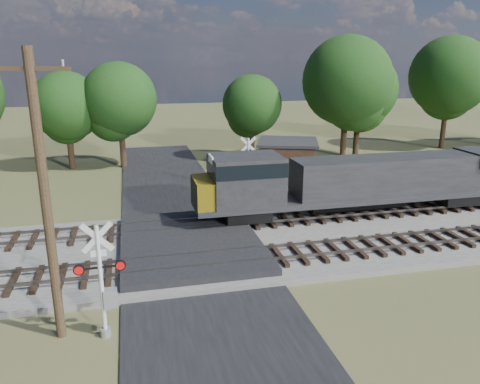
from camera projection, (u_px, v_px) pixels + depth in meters
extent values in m
plane|color=#4A532C|center=(192.00, 254.00, 23.83)|extent=(160.00, 160.00, 0.00)
cube|color=gray|center=(366.00, 231.00, 26.48)|extent=(140.00, 10.00, 0.30)
cube|color=black|center=(192.00, 253.00, 23.82)|extent=(7.00, 60.00, 0.08)
cube|color=#262628|center=(190.00, 245.00, 24.21)|extent=(7.00, 9.00, 0.62)
cube|color=black|center=(239.00, 259.00, 22.30)|extent=(44.00, 2.60, 0.18)
cube|color=#5C554F|center=(398.00, 246.00, 23.36)|extent=(140.00, 0.08, 0.15)
cube|color=#5C554F|center=(383.00, 236.00, 24.70)|extent=(140.00, 0.08, 0.15)
cube|color=black|center=(219.00, 224.00, 26.97)|extent=(44.00, 2.60, 0.18)
cube|color=#5C554F|center=(352.00, 215.00, 28.03)|extent=(140.00, 0.08, 0.15)
cube|color=#5C554F|center=(342.00, 207.00, 29.37)|extent=(140.00, 0.08, 0.15)
cylinder|color=silver|center=(101.00, 283.00, 16.24)|extent=(0.15, 0.15, 4.23)
cylinder|color=#999B9E|center=(106.00, 332.00, 16.78)|extent=(0.38, 0.38, 0.32)
cube|color=silver|center=(97.00, 237.00, 15.77)|extent=(1.11, 0.09, 1.11)
cube|color=silver|center=(97.00, 237.00, 15.77)|extent=(1.11, 0.09, 1.11)
cube|color=silver|center=(99.00, 253.00, 15.93)|extent=(0.53, 0.05, 0.23)
cube|color=black|center=(100.00, 268.00, 16.08)|extent=(1.69, 0.13, 0.06)
cylinder|color=red|center=(79.00, 270.00, 15.90)|extent=(0.38, 0.12, 0.38)
cylinder|color=red|center=(120.00, 265.00, 16.26)|extent=(0.38, 0.12, 0.38)
cube|color=#999B9E|center=(111.00, 298.00, 16.48)|extent=(0.49, 0.34, 0.69)
cylinder|color=silver|center=(248.00, 170.00, 32.22)|extent=(0.15, 0.15, 4.36)
cylinder|color=#999B9E|center=(248.00, 198.00, 32.79)|extent=(0.39, 0.39, 0.33)
cube|color=silver|center=(248.00, 145.00, 31.74)|extent=(1.14, 0.11, 1.14)
cube|color=silver|center=(248.00, 145.00, 31.74)|extent=(1.14, 0.11, 1.14)
cube|color=silver|center=(248.00, 153.00, 31.91)|extent=(0.55, 0.06, 0.24)
cube|color=black|center=(248.00, 161.00, 32.06)|extent=(1.74, 0.17, 0.07)
cylinder|color=red|center=(258.00, 161.00, 32.18)|extent=(0.40, 0.13, 0.39)
cylinder|color=red|center=(238.00, 162.00, 31.94)|extent=(0.40, 0.13, 0.39)
cube|color=#999B9E|center=(244.00, 179.00, 32.36)|extent=(0.51, 0.35, 0.71)
cylinder|color=#322517|center=(46.00, 204.00, 15.46)|extent=(0.33, 0.33, 9.99)
cube|color=#322517|center=(30.00, 68.00, 14.25)|extent=(2.44, 0.48, 0.13)
cube|color=#412A1B|center=(287.00, 162.00, 37.84)|extent=(5.48, 5.48, 3.00)
cube|color=#2B2B2E|center=(288.00, 142.00, 37.39)|extent=(6.03, 6.03, 0.21)
cylinder|color=black|center=(70.00, 145.00, 41.43)|extent=(0.56, 0.56, 4.28)
sphere|color=#173A12|center=(66.00, 106.00, 40.48)|extent=(5.99, 5.99, 5.99)
cylinder|color=black|center=(122.00, 142.00, 41.98)|extent=(0.56, 0.56, 4.66)
sphere|color=#173A12|center=(119.00, 100.00, 40.94)|extent=(6.53, 6.53, 6.53)
cylinder|color=black|center=(252.00, 138.00, 45.50)|extent=(0.56, 0.56, 4.06)
sphere|color=#173A12|center=(252.00, 105.00, 44.59)|extent=(5.68, 5.68, 5.68)
cylinder|color=black|center=(344.00, 132.00, 43.77)|extent=(0.56, 0.56, 5.82)
sphere|color=#173A12|center=(347.00, 81.00, 42.47)|extent=(8.15, 8.15, 8.15)
cylinder|color=black|center=(357.00, 132.00, 45.82)|extent=(0.56, 0.56, 5.12)
sphere|color=#173A12|center=(360.00, 90.00, 44.68)|extent=(7.16, 7.16, 7.16)
cylinder|color=black|center=(444.00, 121.00, 50.63)|extent=(0.56, 0.56, 5.94)
sphere|color=#173A12|center=(450.00, 76.00, 49.30)|extent=(8.31, 8.31, 8.31)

